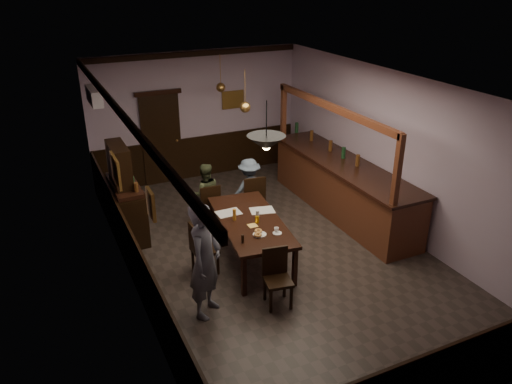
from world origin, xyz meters
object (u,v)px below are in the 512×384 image
person_standing (205,260)px  person_seated_right (249,188)px  dining_table (250,223)px  coffee_cup (276,230)px  chair_near (277,274)px  person_seated_left (205,194)px  pendant_brass_mid (245,107)px  chair_far_left (209,205)px  chair_far_right (253,197)px  pendant_brass_far (221,88)px  sideboard (126,200)px  pendant_iron (266,143)px  bar_counter (342,186)px  soda_can (257,219)px  chair_side (200,247)px

person_standing → person_seated_right: 3.19m
dining_table → coffee_cup: 0.62m
dining_table → chair_near: 1.34m
person_seated_left → pendant_brass_mid: size_ratio=1.54×
chair_far_left → chair_far_right: (0.88, -0.12, 0.04)m
chair_far_right → pendant_brass_far: size_ratio=1.24×
coffee_cup → pendant_brass_far: bearing=89.0°
chair_far_left → person_seated_left: person_seated_left is taller
dining_table → sideboard: 2.49m
person_seated_left → pendant_brass_far: size_ratio=1.54×
pendant_iron → dining_table: bearing=82.5°
dining_table → person_standing: 1.65m
chair_far_left → chair_far_right: 0.89m
coffee_cup → sideboard: size_ratio=0.04×
bar_counter → person_seated_right: bearing=160.6°
person_standing → coffee_cup: (1.40, 0.52, -0.09)m
person_standing → soda_can: (1.26, 0.96, -0.08)m
dining_table → sideboard: size_ratio=1.28×
dining_table → bar_counter: bar_counter is taller
pendant_brass_mid → chair_far_right: bearing=-78.9°
pendant_brass_far → pendant_brass_mid: bearing=-96.5°
person_seated_left → sideboard: (-1.51, 0.17, 0.10)m
chair_near → pendant_brass_mid: bearing=85.0°
chair_side → pendant_brass_mid: 2.81m
person_seated_left → person_seated_right: bearing=-177.5°
person_seated_right → pendant_brass_far: (0.11, 1.71, 1.68)m
coffee_cup → pendant_brass_far: 4.10m
chair_far_left → person_standing: person_standing is taller
chair_far_left → pendant_brass_mid: pendant_brass_mid is taller
chair_far_right → sideboard: (-2.36, 0.57, 0.17)m
chair_far_right → sideboard: sideboard is taller
dining_table → person_seated_left: 1.62m
bar_counter → pendant_brass_far: 3.36m
bar_counter → pendant_brass_mid: size_ratio=5.14×
bar_counter → pendant_brass_far: (-1.69, 2.35, 1.71)m
person_seated_right → pendant_iron: (-0.75, -2.27, 1.76)m
chair_side → person_standing: size_ratio=0.51×
chair_side → bar_counter: (3.40, 0.94, 0.10)m
soda_can → pendant_iron: (-0.17, -0.65, 1.57)m
person_seated_left → pendant_brass_far: pendant_brass_far is taller
person_seated_right → soda_can: (-0.59, -1.62, 0.19)m
soda_can → pendant_iron: bearing=-104.2°
chair_far_left → person_standing: 2.62m
person_seated_left → coffee_cup: person_seated_left is taller
person_standing → chair_side: bearing=30.9°
bar_counter → chair_far_right: bearing=169.1°
dining_table → chair_side: (-0.94, -0.09, -0.19)m
person_standing → pendant_iron: (1.10, 0.31, 1.49)m
dining_table → chair_far_right: size_ratio=2.30×
dining_table → chair_near: bearing=-97.4°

